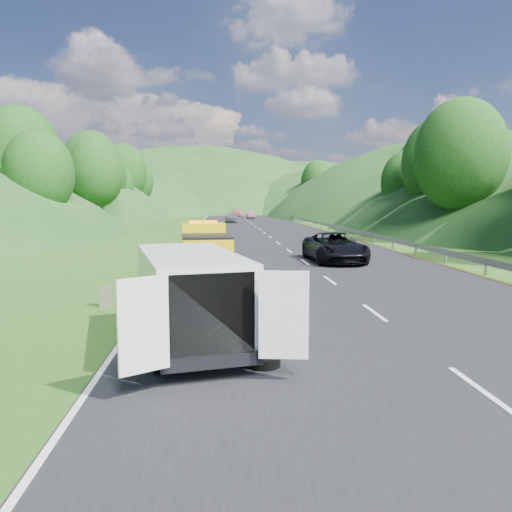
{
  "coord_description": "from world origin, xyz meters",
  "views": [
    {
      "loc": [
        -1.58,
        -16.19,
        3.35
      ],
      "look_at": [
        -0.23,
        1.89,
        1.3
      ],
      "focal_mm": 35.0,
      "sensor_mm": 36.0,
      "label": 1
    }
  ],
  "objects": [
    {
      "name": "passing_suv",
      "position": [
        4.65,
        10.17,
        0.0
      ],
      "size": [
        2.83,
        5.73,
        1.56
      ],
      "primitive_type": "imported",
      "rotation": [
        0.0,
        0.0,
        0.04
      ],
      "color": "black",
      "rests_on": "ground"
    },
    {
      "name": "road_surface",
      "position": [
        3.0,
        40.0,
        0.01
      ],
      "size": [
        14.0,
        200.0,
        0.02
      ],
      "primitive_type": "cube",
      "color": "black",
      "rests_on": "ground"
    },
    {
      "name": "white_van",
      "position": [
        -2.29,
        -4.77,
        1.22
      ],
      "size": [
        3.87,
        6.5,
        2.16
      ],
      "rotation": [
        0.0,
        0.0,
        0.22
      ],
      "color": "black",
      "rests_on": "ground"
    },
    {
      "name": "woman",
      "position": [
        -4.16,
        1.33,
        0.0
      ],
      "size": [
        0.45,
        0.58,
        1.49
      ],
      "primitive_type": "imported",
      "rotation": [
        0.0,
        0.0,
        1.48
      ],
      "color": "white",
      "rests_on": "ground"
    },
    {
      "name": "tree_line_left",
      "position": [
        -19.0,
        60.0,
        0.0
      ],
      "size": [
        14.0,
        140.0,
        14.0
      ],
      "primitive_type": null,
      "color": "#265619",
      "rests_on": "ground"
    },
    {
      "name": "dist_car_c",
      "position": [
        2.01,
        83.35,
        0.0
      ],
      "size": [
        2.15,
        5.28,
        1.53
      ],
      "primitive_type": "imported",
      "color": "#AE5759",
      "rests_on": "ground"
    },
    {
      "name": "spare_tire",
      "position": [
        -0.72,
        -6.48,
        0.0
      ],
      "size": [
        0.71,
        0.71,
        0.2
      ],
      "primitive_type": "cylinder",
      "color": "black",
      "rests_on": "ground"
    },
    {
      "name": "dist_car_b",
      "position": [
        4.11,
        72.93,
        0.0
      ],
      "size": [
        1.47,
        4.2,
        1.38
      ],
      "primitive_type": "imported",
      "color": "brown",
      "rests_on": "ground"
    },
    {
      "name": "hills_backdrop",
      "position": [
        6.5,
        134.7,
        0.0
      ],
      "size": [
        201.0,
        288.6,
        44.0
      ],
      "primitive_type": null,
      "color": "#2D5B23",
      "rests_on": "ground"
    },
    {
      "name": "tow_truck",
      "position": [
        -2.24,
        6.57,
        1.16
      ],
      "size": [
        2.52,
        5.68,
        2.37
      ],
      "rotation": [
        0.0,
        0.0,
        0.09
      ],
      "color": "black",
      "rests_on": "ground"
    },
    {
      "name": "suitcase",
      "position": [
        -5.15,
        -0.43,
        0.32
      ],
      "size": [
        0.42,
        0.27,
        0.65
      ],
      "primitive_type": "cube",
      "rotation": [
        0.0,
        0.0,
        0.12
      ],
      "color": "#545540",
      "rests_on": "ground"
    },
    {
      "name": "ground",
      "position": [
        0.0,
        0.0,
        0.0
      ],
      "size": [
        320.0,
        320.0,
        0.0
      ],
      "primitive_type": "plane",
      "color": "#38661E",
      "rests_on": "ground"
    },
    {
      "name": "tree_line_right",
      "position": [
        23.0,
        60.0,
        0.0
      ],
      "size": [
        14.0,
        140.0,
        14.0
      ],
      "primitive_type": null,
      "color": "#265619",
      "rests_on": "ground"
    },
    {
      "name": "guardrail",
      "position": [
        10.3,
        52.5,
        0.0
      ],
      "size": [
        0.06,
        140.0,
        1.52
      ],
      "primitive_type": "cube",
      "color": "gray",
      "rests_on": "ground"
    },
    {
      "name": "worker",
      "position": [
        -1.5,
        -5.85,
        0.0
      ],
      "size": [
        1.11,
        0.74,
        1.61
      ],
      "primitive_type": "imported",
      "rotation": [
        0.0,
        0.0,
        0.15
      ],
      "color": "black",
      "rests_on": "ground"
    },
    {
      "name": "child",
      "position": [
        -2.01,
        0.75,
        0.0
      ],
      "size": [
        0.53,
        0.47,
        0.88
      ],
      "primitive_type": "imported",
      "rotation": [
        0.0,
        0.0,
        -0.39
      ],
      "color": "#CDCE6E",
      "rests_on": "ground"
    },
    {
      "name": "dist_car_a",
      "position": [
        0.25,
        56.5,
        0.0
      ],
      "size": [
        1.73,
        4.3,
        1.46
      ],
      "primitive_type": "imported",
      "color": "#4D4F53",
      "rests_on": "ground"
    }
  ]
}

